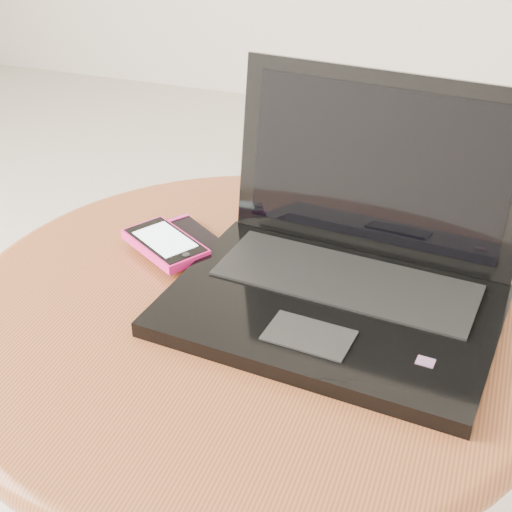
% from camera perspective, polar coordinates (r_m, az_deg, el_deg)
% --- Properties ---
extents(table, '(0.68, 0.68, 0.54)m').
position_cam_1_polar(table, '(0.90, -0.34, -9.34)').
color(table, '#5B2E1F').
rests_on(table, ground).
extents(laptop, '(0.37, 0.31, 0.23)m').
position_cam_1_polar(laptop, '(0.82, 6.86, -0.78)').
color(laptop, black).
rests_on(laptop, table).
extents(phone_black, '(0.14, 0.12, 0.01)m').
position_cam_1_polar(phone_black, '(0.93, -5.18, 1.00)').
color(phone_black, black).
rests_on(phone_black, table).
extents(phone_pink, '(0.13, 0.11, 0.01)m').
position_cam_1_polar(phone_pink, '(0.91, -7.02, 0.95)').
color(phone_pink, '#DE196E').
rests_on(phone_pink, phone_black).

